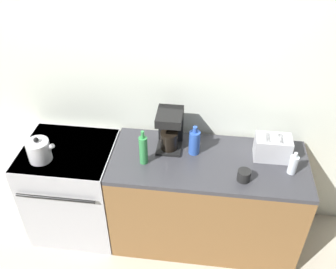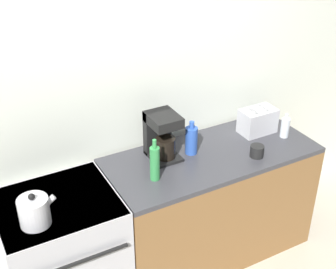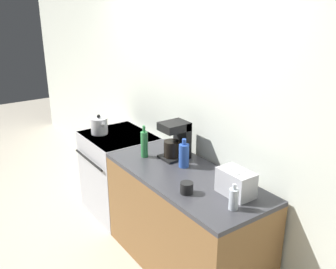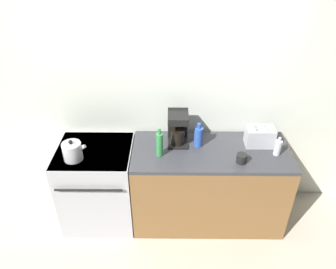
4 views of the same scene
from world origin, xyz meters
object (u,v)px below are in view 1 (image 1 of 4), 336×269
Objects in this scene: coffee_maker at (170,128)px; bottle_blue at (194,142)px; stove at (75,188)px; cup_black at (244,175)px; bottle_green at (143,150)px; kettle at (39,150)px; bottle_clear at (293,164)px; toaster at (272,148)px.

bottle_blue is at bearing -18.86° from coffee_maker.
coffee_maker reaches higher than bottle_blue.
stove is at bearing -168.85° from coffee_maker.
bottle_green is at bearing 172.41° from cup_black.
bottle_blue is at bearing 5.22° from stove.
kettle is 1.89m from bottle_clear.
toaster is 0.36m from cup_black.
stove is 3.56× the size of bottle_blue.
bottle_clear reaches higher than cup_black.
toaster is 0.80m from coffee_maker.
bottle_green is (-0.17, -0.23, -0.05)m from coffee_maker.
kettle is 1.54m from cup_black.
bottle_blue reaches higher than toaster.
cup_black is at bearing -29.71° from coffee_maker.
bottle_clear reaches higher than stove.
cup_black is at bearing -1.24° from kettle.
kettle is at bearing -175.21° from bottle_green.
toaster is 1.44× the size of bottle_clear.
kettle is 0.75× the size of bottle_green.
coffee_maker is (0.96, 0.29, 0.09)m from kettle.
bottle_green reaches higher than kettle.
bottle_clear is 1.10m from bottle_green.
kettle reaches higher than bottle_clear.
coffee_maker is 3.43× the size of cup_black.
coffee_maker is at bearing 150.29° from cup_black.
bottle_clear is (0.93, -0.20, -0.09)m from coffee_maker.
bottle_green is (-1.10, -0.02, 0.04)m from bottle_clear.
bottle_blue is 1.33× the size of bottle_clear.
coffee_maker reaches higher than toaster.
bottle_green is at bearing -169.54° from toaster.
stove is 3.03× the size of bottle_green.
bottle_clear is at bearing -12.45° from coffee_maker.
cup_black is (-0.35, -0.12, -0.04)m from bottle_clear.
coffee_maker is at bearing 11.15° from stove.
stove is 9.22× the size of cup_black.
bottle_blue is (1.01, 0.09, 0.54)m from stove.
bottle_clear is at bearing 19.16° from cup_black.
cup_black is (0.57, -0.33, -0.13)m from coffee_maker.
bottle_blue reaches higher than bottle_clear.
stove is at bearing 173.09° from cup_black.
bottle_blue is at bearing 169.35° from bottle_clear.
kettle is at bearing 178.76° from cup_black.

